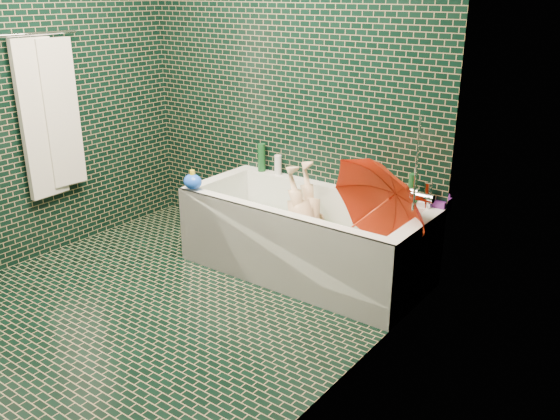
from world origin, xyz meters
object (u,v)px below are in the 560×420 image
Objects in this scene: rubber_duck at (395,194)px; bath_toy at (193,181)px; bathtub at (304,244)px; child at (308,230)px; umbrella at (365,217)px.

rubber_duck is 0.74× the size of bath_toy.
bathtub is 9.69× the size of bath_toy.
bath_toy reaches higher than rubber_duck.
child is (0.01, 0.04, 0.10)m from bathtub.
umbrella reaches higher than rubber_duck.
rubber_duck reaches higher than bathtub.
bathtub is 0.11m from child.
umbrella is 0.39m from rubber_duck.
bath_toy is at bearing -168.72° from rubber_duck.
bathtub reaches higher than child.
bathtub is 2.37× the size of umbrella.
umbrella is 4.09× the size of bath_toy.
rubber_duck is at bearing 110.36° from umbrella.
child is 1.29× the size of umbrella.
bath_toy reaches higher than child.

